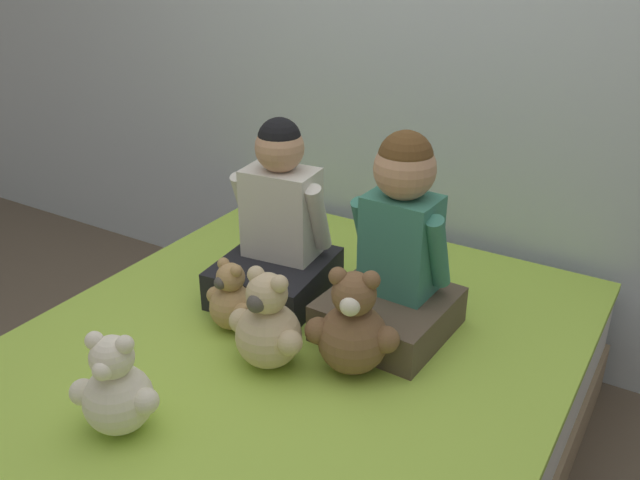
{
  "coord_description": "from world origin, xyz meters",
  "views": [
    {
      "loc": [
        0.96,
        -1.35,
        1.64
      ],
      "look_at": [
        0.0,
        0.24,
        0.75
      ],
      "focal_mm": 38.0,
      "sensor_mm": 36.0,
      "label": 1
    }
  ],
  "objects_px": {
    "child_on_right": "(396,254)",
    "teddy_bear_held_by_right_child": "(353,329)",
    "teddy_bear_held_by_left_child": "(232,300)",
    "bed": "(281,418)",
    "teddy_bear_between_children": "(269,327)",
    "child_on_left": "(278,232)",
    "teddy_bear_at_foot_of_bed": "(117,390)"
  },
  "relations": [
    {
      "from": "child_on_left",
      "to": "teddy_bear_held_by_left_child",
      "type": "bearing_deg",
      "value": -95.38
    },
    {
      "from": "teddy_bear_at_foot_of_bed",
      "to": "child_on_right",
      "type": "bearing_deg",
      "value": 45.25
    },
    {
      "from": "bed",
      "to": "teddy_bear_held_by_left_child",
      "type": "height_order",
      "value": "teddy_bear_held_by_left_child"
    },
    {
      "from": "bed",
      "to": "teddy_bear_held_by_left_child",
      "type": "distance_m",
      "value": 0.4
    },
    {
      "from": "teddy_bear_held_by_left_child",
      "to": "teddy_bear_between_children",
      "type": "bearing_deg",
      "value": -10.39
    },
    {
      "from": "child_on_left",
      "to": "teddy_bear_between_children",
      "type": "distance_m",
      "value": 0.43
    },
    {
      "from": "bed",
      "to": "teddy_bear_between_children",
      "type": "height_order",
      "value": "teddy_bear_between_children"
    },
    {
      "from": "teddy_bear_at_foot_of_bed",
      "to": "teddy_bear_held_by_left_child",
      "type": "bearing_deg",
      "value": 76.53
    },
    {
      "from": "teddy_bear_held_by_right_child",
      "to": "bed",
      "type": "bearing_deg",
      "value": 176.57
    },
    {
      "from": "child_on_left",
      "to": "teddy_bear_held_by_left_child",
      "type": "distance_m",
      "value": 0.29
    },
    {
      "from": "child_on_right",
      "to": "teddy_bear_held_by_left_child",
      "type": "distance_m",
      "value": 0.53
    },
    {
      "from": "child_on_left",
      "to": "teddy_bear_at_foot_of_bed",
      "type": "bearing_deg",
      "value": -92.1
    },
    {
      "from": "bed",
      "to": "child_on_right",
      "type": "relative_size",
      "value": 3.16
    },
    {
      "from": "bed",
      "to": "teddy_bear_at_foot_of_bed",
      "type": "relative_size",
      "value": 7.13
    },
    {
      "from": "bed",
      "to": "teddy_bear_held_by_right_child",
      "type": "relative_size",
      "value": 6.22
    },
    {
      "from": "child_on_right",
      "to": "teddy_bear_at_foot_of_bed",
      "type": "xyz_separation_m",
      "value": [
        -0.38,
        -0.78,
        -0.14
      ]
    },
    {
      "from": "child_on_left",
      "to": "teddy_bear_held_by_right_child",
      "type": "distance_m",
      "value": 0.51
    },
    {
      "from": "teddy_bear_held_by_right_child",
      "to": "child_on_left",
      "type": "bearing_deg",
      "value": 131.11
    },
    {
      "from": "child_on_right",
      "to": "teddy_bear_held_by_left_child",
      "type": "relative_size",
      "value": 2.73
    },
    {
      "from": "teddy_bear_held_by_left_child",
      "to": "bed",
      "type": "bearing_deg",
      "value": 0.68
    },
    {
      "from": "child_on_right",
      "to": "teddy_bear_between_children",
      "type": "distance_m",
      "value": 0.44
    },
    {
      "from": "bed",
      "to": "teddy_bear_between_children",
      "type": "bearing_deg",
      "value": -85.74
    },
    {
      "from": "bed",
      "to": "teddy_bear_held_by_right_child",
      "type": "bearing_deg",
      "value": 14.14
    },
    {
      "from": "teddy_bear_at_foot_of_bed",
      "to": "teddy_bear_between_children",
      "type": "bearing_deg",
      "value": 49.65
    },
    {
      "from": "bed",
      "to": "teddy_bear_between_children",
      "type": "xyz_separation_m",
      "value": [
        0.0,
        -0.05,
        0.36
      ]
    },
    {
      "from": "child_on_right",
      "to": "teddy_bear_held_by_right_child",
      "type": "distance_m",
      "value": 0.29
    },
    {
      "from": "teddy_bear_held_by_left_child",
      "to": "teddy_bear_at_foot_of_bed",
      "type": "height_order",
      "value": "teddy_bear_at_foot_of_bed"
    },
    {
      "from": "child_on_left",
      "to": "teddy_bear_at_foot_of_bed",
      "type": "relative_size",
      "value": 2.17
    },
    {
      "from": "child_on_left",
      "to": "teddy_bear_held_by_left_child",
      "type": "height_order",
      "value": "child_on_left"
    },
    {
      "from": "child_on_left",
      "to": "teddy_bear_at_foot_of_bed",
      "type": "distance_m",
      "value": 0.79
    },
    {
      "from": "teddy_bear_held_by_left_child",
      "to": "child_on_left",
      "type": "bearing_deg",
      "value": 105.5
    },
    {
      "from": "bed",
      "to": "teddy_bear_at_foot_of_bed",
      "type": "height_order",
      "value": "teddy_bear_at_foot_of_bed"
    }
  ]
}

